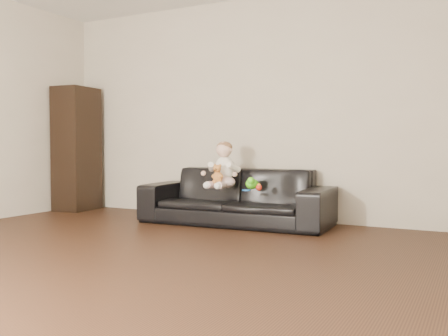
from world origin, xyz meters
The scene contains 10 objects.
floor centered at (0.00, 0.00, 0.00)m, with size 5.50×5.50×0.00m, color #321D11.
wall_back centered at (0.00, 2.75, 1.30)m, with size 5.00×5.00×0.00m, color #C0B6A1.
sofa centered at (0.15, 2.25, 0.30)m, with size 2.08×0.81×0.61m, color black.
cabinet centered at (-2.28, 2.35, 0.82)m, with size 0.41×0.56×1.63m, color black.
shelf_item centered at (-2.26, 2.35, 1.18)m, with size 0.18×0.25×0.28m, color silver.
baby centered at (0.05, 2.14, 0.62)m, with size 0.35×0.43×0.51m.
teddy_bear centered at (0.06, 1.98, 0.56)m, with size 0.13×0.13×0.20m.
toy_green centered at (0.38, 2.17, 0.46)m, with size 0.14×0.16×0.11m, color #52E01A.
toy_rattle centered at (0.51, 2.05, 0.43)m, with size 0.06×0.06×0.06m, color red.
toy_blue_disc centered at (0.39, 1.98, 0.41)m, with size 0.09×0.09×0.01m, color blue.
Camera 1 is at (2.54, -2.66, 0.87)m, focal length 40.00 mm.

